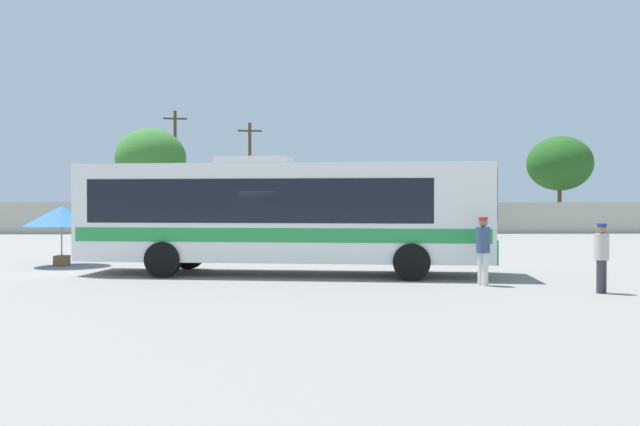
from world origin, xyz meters
The scene contains 16 objects.
ground_plane centered at (0.00, 10.00, 0.00)m, with size 300.00×300.00×0.00m, color gray.
perimeter_wall centered at (0.00, 26.22, 1.13)m, with size 80.00×0.30×2.25m, color #B2AD9E.
coach_bus_white_green centered at (-0.13, 0.06, 1.90)m, with size 12.48×4.04×3.56m.
attendant_by_bus_door centered at (5.30, -2.76, 1.02)m, with size 0.49×0.49×1.79m.
passenger_waiting_on_apron centered at (7.74, -4.25, 0.95)m, with size 0.46×0.46×1.67m.
vendor_umbrella_near_gate_blue centered at (-7.72, 2.77, 1.70)m, with size 2.47×2.47×2.06m.
parked_car_leftmost_dark_blue centered at (-8.39, 22.91, 0.77)m, with size 4.65×2.29×1.43m.
parked_car_second_black centered at (-2.78, 22.55, 0.79)m, with size 4.45×2.29×1.49m.
parked_car_third_grey centered at (3.22, 22.34, 0.79)m, with size 4.38×2.28×1.49m.
parked_car_rightmost_maroon centered at (10.61, 22.61, 0.75)m, with size 4.33×2.09×1.40m.
utility_pole_near centered at (-3.50, 28.58, 4.28)m, with size 1.80×0.33×8.20m.
utility_pole_far centered at (-9.35, 30.03, 4.83)m, with size 1.79×0.43×9.29m.
roadside_tree_left centered at (-11.03, 29.23, 5.58)m, with size 5.27×5.27×7.83m.
roadside_tree_midleft centered at (-5.27, 29.20, 3.36)m, with size 3.26×3.26×4.76m.
roadside_tree_midright centered at (6.66, 29.91, 3.49)m, with size 3.67×3.67×5.06m.
roadside_tree_right centered at (20.89, 30.94, 5.33)m, with size 5.10×5.10×7.51m.
Camera 1 is at (0.65, -19.30, 2.14)m, focal length 35.82 mm.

